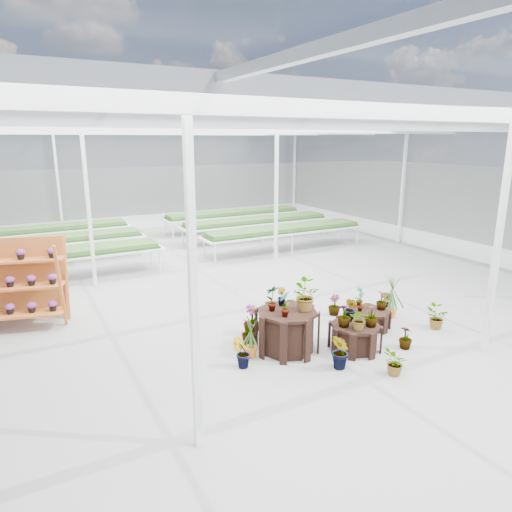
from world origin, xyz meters
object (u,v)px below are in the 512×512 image
plinth_low (369,319)px  plinth_tall (287,331)px  plinth_mid (355,337)px  shelf_rack (22,284)px

plinth_low → plinth_tall: bearing=-177.4°
plinth_mid → shelf_rack: bearing=141.8°
plinth_low → shelf_rack: bearing=150.6°
plinth_tall → shelf_rack: shelf_rack is taller
plinth_tall → shelf_rack: size_ratio=0.63×
plinth_tall → plinth_low: plinth_tall is taller
plinth_tall → plinth_mid: (1.20, -0.60, -0.15)m
plinth_tall → shelf_rack: 5.90m
plinth_mid → shelf_rack: shelf_rack is taller
plinth_low → shelf_rack: (-6.64, 3.74, 0.76)m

